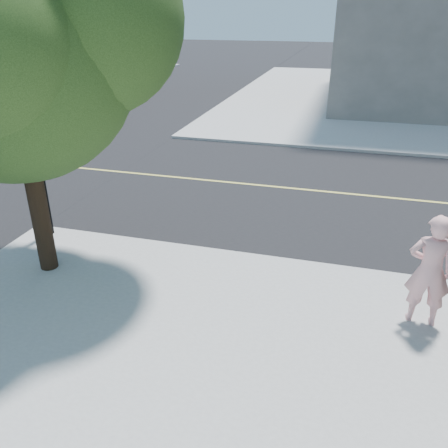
% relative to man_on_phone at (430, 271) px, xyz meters
% --- Properties ---
extents(ground, '(140.00, 140.00, 0.00)m').
position_rel_man_on_phone_xyz_m(ground, '(-7.72, 1.55, -1.11)').
color(ground, black).
rests_on(ground, ground).
extents(road_ew, '(140.00, 9.00, 0.01)m').
position_rel_man_on_phone_xyz_m(road_ew, '(-7.72, 6.05, -1.11)').
color(road_ew, black).
rests_on(road_ew, ground).
extents(man_on_phone, '(0.75, 0.51, 1.99)m').
position_rel_man_on_phone_xyz_m(man_on_phone, '(0.00, 0.00, 0.00)').
color(man_on_phone, '#F2ADB0').
rests_on(man_on_phone, sidewalk_se).
extents(street_tree, '(5.42, 4.92, 7.19)m').
position_rel_man_on_phone_xyz_m(street_tree, '(-7.10, -0.12, 3.65)').
color(street_tree, black).
rests_on(street_tree, sidewalk_se).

